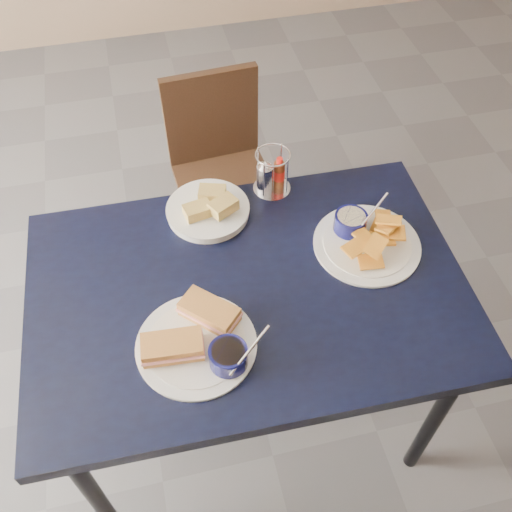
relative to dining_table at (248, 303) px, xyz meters
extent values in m
plane|color=#4A4A4F|center=(0.04, 0.14, -0.68)|extent=(6.00, 6.00, 0.00)
cube|color=black|center=(0.00, 0.00, 0.05)|extent=(1.14, 0.77, 0.04)
cylinder|color=black|center=(-0.48, -0.30, -0.32)|extent=(0.04, 0.04, 0.71)
cylinder|color=black|center=(0.48, -0.30, -0.32)|extent=(0.04, 0.04, 0.71)
cylinder|color=black|center=(-0.48, 0.30, -0.32)|extent=(0.04, 0.04, 0.71)
cylinder|color=black|center=(0.48, 0.30, -0.32)|extent=(0.04, 0.04, 0.71)
cube|color=black|center=(0.08, 0.79, -0.30)|extent=(0.39, 0.37, 0.03)
cylinder|color=black|center=(-0.07, 0.65, -0.50)|extent=(0.03, 0.03, 0.35)
cylinder|color=black|center=(0.23, 0.65, -0.50)|extent=(0.03, 0.03, 0.35)
cylinder|color=black|center=(-0.07, 0.92, -0.50)|extent=(0.03, 0.03, 0.35)
cylinder|color=black|center=(0.23, 0.92, -0.50)|extent=(0.03, 0.03, 0.35)
cube|color=black|center=(0.08, 0.94, -0.10)|extent=(0.36, 0.06, 0.38)
cylinder|color=white|center=(-0.16, -0.14, 0.08)|extent=(0.29, 0.29, 0.01)
cylinder|color=white|center=(-0.16, -0.14, 0.08)|extent=(0.24, 0.24, 0.00)
cube|color=#BC8243|center=(-0.21, -0.15, 0.11)|extent=(0.14, 0.08, 0.04)
cube|color=pink|center=(-0.21, -0.15, 0.10)|extent=(0.15, 0.09, 0.01)
cube|color=#BC8243|center=(-0.11, -0.07, 0.11)|extent=(0.15, 0.15, 0.04)
cube|color=pink|center=(-0.11, -0.07, 0.10)|extent=(0.16, 0.16, 0.01)
cylinder|color=#090A35|center=(-0.09, -0.20, 0.11)|extent=(0.09, 0.09, 0.05)
cylinder|color=black|center=(-0.09, -0.20, 0.13)|extent=(0.08, 0.08, 0.01)
cylinder|color=silver|center=(-0.05, -0.22, 0.15)|extent=(0.11, 0.07, 0.08)
cylinder|color=white|center=(0.34, 0.06, 0.08)|extent=(0.29, 0.29, 0.01)
cylinder|color=white|center=(0.34, 0.06, 0.08)|extent=(0.24, 0.24, 0.00)
cube|color=#F7A431|center=(0.40, 0.10, 0.09)|extent=(0.08, 0.08, 0.01)
cube|color=#F7A431|center=(0.33, -0.01, 0.09)|extent=(0.07, 0.05, 0.02)
cube|color=#F7A431|center=(0.41, 0.11, 0.10)|extent=(0.06, 0.07, 0.03)
cube|color=#F7A431|center=(0.31, 0.11, 0.10)|extent=(0.08, 0.07, 0.02)
cube|color=#F7A431|center=(0.38, 0.05, 0.11)|extent=(0.06, 0.07, 0.02)
cube|color=#F7A431|center=(0.42, 0.05, 0.11)|extent=(0.07, 0.08, 0.02)
cube|color=#F7A431|center=(0.33, 0.05, 0.11)|extent=(0.07, 0.08, 0.02)
cube|color=#F7A431|center=(0.40, 0.07, 0.12)|extent=(0.08, 0.07, 0.02)
cube|color=#F7A431|center=(0.34, 0.01, 0.12)|extent=(0.08, 0.08, 0.03)
cube|color=#F7A431|center=(0.29, 0.02, 0.13)|extent=(0.08, 0.07, 0.02)
cube|color=#F7A431|center=(0.40, 0.08, 0.13)|extent=(0.08, 0.07, 0.03)
cylinder|color=#090A35|center=(0.31, 0.12, 0.11)|extent=(0.09, 0.09, 0.05)
cylinder|color=#BEAF90|center=(0.31, 0.12, 0.13)|extent=(0.08, 0.08, 0.01)
cylinder|color=silver|center=(0.36, 0.10, 0.15)|extent=(0.11, 0.07, 0.08)
cylinder|color=white|center=(-0.05, 0.28, 0.08)|extent=(0.23, 0.23, 0.02)
cylinder|color=white|center=(-0.05, 0.28, 0.09)|extent=(0.19, 0.19, 0.00)
cube|color=tan|center=(-0.08, 0.26, 0.11)|extent=(0.08, 0.06, 0.03)
cube|color=tan|center=(-0.03, 0.31, 0.12)|extent=(0.09, 0.07, 0.03)
cube|color=tan|center=(-0.01, 0.25, 0.12)|extent=(0.09, 0.08, 0.03)
cylinder|color=silver|center=(0.15, 0.33, 0.08)|extent=(0.11, 0.11, 0.01)
cylinder|color=silver|center=(0.18, 0.37, 0.14)|extent=(0.01, 0.01, 0.13)
cylinder|color=silver|center=(0.11, 0.37, 0.14)|extent=(0.01, 0.01, 0.13)
cylinder|color=silver|center=(0.11, 0.30, 0.14)|extent=(0.01, 0.01, 0.13)
cylinder|color=silver|center=(0.18, 0.30, 0.14)|extent=(0.01, 0.01, 0.13)
torus|color=silver|center=(0.15, 0.33, 0.20)|extent=(0.10, 0.10, 0.00)
cylinder|color=silver|center=(0.13, 0.33, 0.12)|extent=(0.05, 0.05, 0.08)
cone|color=silver|center=(0.13, 0.33, 0.18)|extent=(0.04, 0.04, 0.02)
cylinder|color=brown|center=(0.17, 0.34, 0.12)|extent=(0.03, 0.03, 0.08)
cylinder|color=#BB140A|center=(0.17, 0.34, 0.12)|extent=(0.03, 0.03, 0.03)
cylinder|color=#BB140A|center=(0.17, 0.34, 0.17)|extent=(0.02, 0.02, 0.02)
camera|label=1|loc=(-0.18, -0.84, 1.25)|focal=40.00mm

